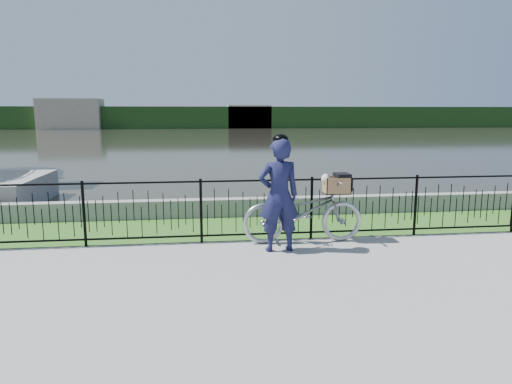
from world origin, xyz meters
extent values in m
plane|color=gray|center=(0.00, 0.00, 0.00)|extent=(120.00, 120.00, 0.00)
cube|color=#34661F|center=(0.00, 2.60, 0.00)|extent=(60.00, 2.00, 0.01)
plane|color=#28281E|center=(0.00, 33.00, 0.00)|extent=(120.00, 120.00, 0.00)
cube|color=gray|center=(0.00, 3.60, 0.20)|extent=(60.00, 0.30, 0.40)
cube|color=#1F4119|center=(0.00, 60.00, 1.50)|extent=(120.00, 6.00, 3.00)
cube|color=#A39383|center=(-18.00, 58.00, 2.00)|extent=(8.00, 4.00, 4.00)
cube|color=#A39383|center=(6.00, 58.50, 1.60)|extent=(6.00, 3.00, 3.20)
imported|color=#A3A7AF|center=(0.80, 1.40, 0.57)|extent=(2.15, 0.75, 1.13)
cube|color=black|center=(1.40, 1.40, 0.87)|extent=(0.38, 0.18, 0.02)
cube|color=olive|center=(1.40, 1.40, 0.88)|extent=(0.45, 0.33, 0.01)
cube|color=olive|center=(1.40, 1.56, 1.02)|extent=(0.45, 0.02, 0.30)
cube|color=olive|center=(1.40, 1.24, 1.02)|extent=(0.45, 0.02, 0.30)
cube|color=olive|center=(1.61, 1.40, 1.02)|extent=(0.02, 0.33, 0.30)
cube|color=olive|center=(1.18, 1.40, 1.02)|extent=(0.02, 0.33, 0.30)
cube|color=black|center=(1.49, 1.40, 1.20)|extent=(0.25, 0.35, 0.06)
cube|color=black|center=(1.63, 1.40, 1.05)|extent=(0.02, 0.35, 0.24)
ellipsoid|color=silver|center=(1.38, 1.40, 1.00)|extent=(0.31, 0.22, 0.20)
sphere|color=silver|center=(1.19, 1.38, 1.15)|extent=(0.15, 0.15, 0.15)
sphere|color=silver|center=(1.14, 1.36, 1.12)|extent=(0.07, 0.07, 0.07)
sphere|color=black|center=(1.12, 1.35, 1.12)|extent=(0.02, 0.02, 0.02)
cone|color=olive|center=(1.19, 1.44, 1.21)|extent=(0.06, 0.08, 0.08)
cone|color=olive|center=(1.21, 1.34, 1.21)|extent=(0.06, 0.08, 0.08)
imported|color=#15173C|center=(0.28, 0.95, 0.94)|extent=(0.72, 0.51, 1.88)
ellipsoid|color=black|center=(0.28, 0.95, 1.86)|extent=(0.26, 0.29, 0.18)
camera|label=1|loc=(-1.00, -6.35, 2.31)|focal=32.00mm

